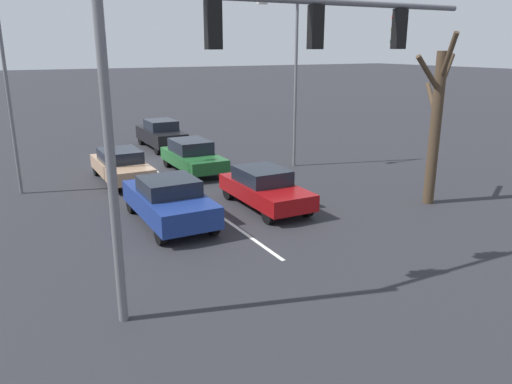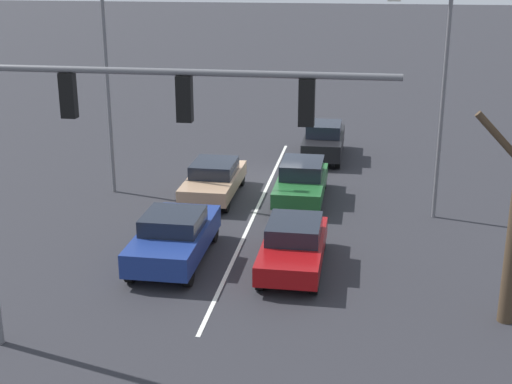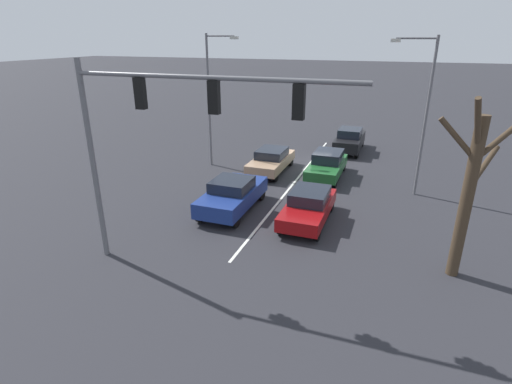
{
  "view_description": "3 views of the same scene",
  "coord_description": "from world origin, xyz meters",
  "px_view_note": "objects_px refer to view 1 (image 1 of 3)",
  "views": [
    {
      "loc": [
        6.6,
        23.51,
        5.64
      ],
      "look_at": [
        -0.85,
        9.52,
        1.03
      ],
      "focal_mm": 35.0,
      "sensor_mm": 36.0,
      "label": 1
    },
    {
      "loc": [
        -3.79,
        27.73,
        8.82
      ],
      "look_at": [
        -0.5,
        6.72,
        1.79
      ],
      "focal_mm": 50.0,
      "sensor_mm": 36.0,
      "label": 2
    },
    {
      "loc": [
        -5.25,
        24.25,
        7.7
      ],
      "look_at": [
        0.5,
        8.54,
        1.16
      ],
      "focal_mm": 28.0,
      "sensor_mm": 36.0,
      "label": 3
    }
  ],
  "objects_px": {
    "traffic_signal_gantry": "(241,67)",
    "bare_tree_near": "(436,119)",
    "car_tan_midlane_second": "(121,165)",
    "car_black_leftlane_third": "(161,134)",
    "street_lamp_left_shoulder": "(292,72)",
    "car_maroon_leftlane_front": "(265,188)",
    "car_navy_midlane_front": "(169,200)",
    "car_darkgreen_leftlane_second": "(193,156)",
    "street_lamp_right_shoulder": "(12,77)"
  },
  "relations": [
    {
      "from": "traffic_signal_gantry",
      "to": "bare_tree_near",
      "type": "xyz_separation_m",
      "value": [
        -9.33,
        -3.03,
        -2.07
      ]
    },
    {
      "from": "car_maroon_leftlane_front",
      "to": "street_lamp_right_shoulder",
      "type": "distance_m",
      "value": 10.43
    },
    {
      "from": "car_navy_midlane_front",
      "to": "traffic_signal_gantry",
      "type": "xyz_separation_m",
      "value": [
        0.0,
        5.41,
        4.43
      ]
    },
    {
      "from": "street_lamp_right_shoulder",
      "to": "bare_tree_near",
      "type": "relative_size",
      "value": 1.28
    },
    {
      "from": "car_darkgreen_leftlane_second",
      "to": "traffic_signal_gantry",
      "type": "relative_size",
      "value": 0.47
    },
    {
      "from": "car_navy_midlane_front",
      "to": "bare_tree_near",
      "type": "height_order",
      "value": "bare_tree_near"
    },
    {
      "from": "street_lamp_left_shoulder",
      "to": "bare_tree_near",
      "type": "bearing_deg",
      "value": 100.94
    },
    {
      "from": "car_navy_midlane_front",
      "to": "car_maroon_leftlane_front",
      "type": "height_order",
      "value": "car_navy_midlane_front"
    },
    {
      "from": "car_black_leftlane_third",
      "to": "street_lamp_left_shoulder",
      "type": "height_order",
      "value": "street_lamp_left_shoulder"
    },
    {
      "from": "car_maroon_leftlane_front",
      "to": "car_tan_midlane_second",
      "type": "distance_m",
      "value": 7.16
    },
    {
      "from": "car_maroon_leftlane_front",
      "to": "car_black_leftlane_third",
      "type": "distance_m",
      "value": 12.44
    },
    {
      "from": "car_darkgreen_leftlane_second",
      "to": "street_lamp_right_shoulder",
      "type": "xyz_separation_m",
      "value": [
        7.16,
        0.17,
        3.8
      ]
    },
    {
      "from": "street_lamp_left_shoulder",
      "to": "bare_tree_near",
      "type": "xyz_separation_m",
      "value": [
        -1.45,
        7.52,
        -1.37
      ]
    },
    {
      "from": "car_darkgreen_leftlane_second",
      "to": "car_tan_midlane_second",
      "type": "height_order",
      "value": "car_darkgreen_leftlane_second"
    },
    {
      "from": "car_maroon_leftlane_front",
      "to": "car_darkgreen_leftlane_second",
      "type": "bearing_deg",
      "value": -86.69
    },
    {
      "from": "car_black_leftlane_third",
      "to": "street_lamp_left_shoulder",
      "type": "distance_m",
      "value": 9.21
    },
    {
      "from": "car_maroon_leftlane_front",
      "to": "car_black_leftlane_third",
      "type": "relative_size",
      "value": 0.96
    },
    {
      "from": "car_darkgreen_leftlane_second",
      "to": "car_tan_midlane_second",
      "type": "distance_m",
      "value": 3.36
    },
    {
      "from": "car_navy_midlane_front",
      "to": "street_lamp_left_shoulder",
      "type": "distance_m",
      "value": 10.11
    },
    {
      "from": "street_lamp_right_shoulder",
      "to": "street_lamp_left_shoulder",
      "type": "xyz_separation_m",
      "value": [
        -11.77,
        1.02,
        -0.04
      ]
    },
    {
      "from": "street_lamp_left_shoulder",
      "to": "bare_tree_near",
      "type": "distance_m",
      "value": 7.78
    },
    {
      "from": "traffic_signal_gantry",
      "to": "street_lamp_left_shoulder",
      "type": "relative_size",
      "value": 1.18
    },
    {
      "from": "car_navy_midlane_front",
      "to": "bare_tree_near",
      "type": "bearing_deg",
      "value": 165.68
    },
    {
      "from": "traffic_signal_gantry",
      "to": "street_lamp_right_shoulder",
      "type": "bearing_deg",
      "value": -71.38
    },
    {
      "from": "car_black_leftlane_third",
      "to": "traffic_signal_gantry",
      "type": "relative_size",
      "value": 0.49
    },
    {
      "from": "traffic_signal_gantry",
      "to": "street_lamp_left_shoulder",
      "type": "distance_m",
      "value": 13.18
    },
    {
      "from": "bare_tree_near",
      "to": "car_darkgreen_leftlane_second",
      "type": "bearing_deg",
      "value": -55.16
    },
    {
      "from": "car_navy_midlane_front",
      "to": "street_lamp_left_shoulder",
      "type": "xyz_separation_m",
      "value": [
        -7.87,
        -5.14,
        3.73
      ]
    },
    {
      "from": "car_maroon_leftlane_front",
      "to": "street_lamp_left_shoulder",
      "type": "relative_size",
      "value": 0.55
    },
    {
      "from": "car_black_leftlane_third",
      "to": "traffic_signal_gantry",
      "type": "distance_m",
      "value": 18.79
    },
    {
      "from": "car_navy_midlane_front",
      "to": "traffic_signal_gantry",
      "type": "relative_size",
      "value": 0.49
    },
    {
      "from": "car_black_leftlane_third",
      "to": "street_lamp_left_shoulder",
      "type": "xyz_separation_m",
      "value": [
        -4.16,
        7.34,
        3.69
      ]
    },
    {
      "from": "car_darkgreen_leftlane_second",
      "to": "car_tan_midlane_second",
      "type": "xyz_separation_m",
      "value": [
        3.36,
        0.17,
        -0.04
      ]
    },
    {
      "from": "car_maroon_leftlane_front",
      "to": "car_black_leftlane_third",
      "type": "xyz_separation_m",
      "value": [
        -0.08,
        -12.44,
        0.1
      ]
    },
    {
      "from": "car_darkgreen_leftlane_second",
      "to": "bare_tree_near",
      "type": "height_order",
      "value": "bare_tree_near"
    },
    {
      "from": "car_navy_midlane_front",
      "to": "bare_tree_near",
      "type": "distance_m",
      "value": 9.91
    },
    {
      "from": "car_navy_midlane_front",
      "to": "car_darkgreen_leftlane_second",
      "type": "distance_m",
      "value": 7.12
    },
    {
      "from": "car_darkgreen_leftlane_second",
      "to": "traffic_signal_gantry",
      "type": "distance_m",
      "value": 12.97
    },
    {
      "from": "car_maroon_leftlane_front",
      "to": "traffic_signal_gantry",
      "type": "height_order",
      "value": "traffic_signal_gantry"
    },
    {
      "from": "car_navy_midlane_front",
      "to": "car_tan_midlane_second",
      "type": "bearing_deg",
      "value": -89.12
    },
    {
      "from": "car_tan_midlane_second",
      "to": "car_navy_midlane_front",
      "type": "bearing_deg",
      "value": 90.88
    },
    {
      "from": "car_tan_midlane_second",
      "to": "street_lamp_left_shoulder",
      "type": "bearing_deg",
      "value": 172.72
    },
    {
      "from": "car_black_leftlane_third",
      "to": "street_lamp_right_shoulder",
      "type": "height_order",
      "value": "street_lamp_right_shoulder"
    },
    {
      "from": "car_darkgreen_leftlane_second",
      "to": "car_tan_midlane_second",
      "type": "relative_size",
      "value": 0.99
    },
    {
      "from": "car_black_leftlane_third",
      "to": "street_lamp_right_shoulder",
      "type": "distance_m",
      "value": 10.57
    },
    {
      "from": "car_tan_midlane_second",
      "to": "bare_tree_near",
      "type": "height_order",
      "value": "bare_tree_near"
    },
    {
      "from": "traffic_signal_gantry",
      "to": "car_tan_midlane_second",
      "type": "bearing_deg",
      "value": -89.55
    },
    {
      "from": "car_tan_midlane_second",
      "to": "traffic_signal_gantry",
      "type": "relative_size",
      "value": 0.48
    },
    {
      "from": "car_maroon_leftlane_front",
      "to": "street_lamp_right_shoulder",
      "type": "height_order",
      "value": "street_lamp_right_shoulder"
    },
    {
      "from": "car_darkgreen_leftlane_second",
      "to": "car_maroon_leftlane_front",
      "type": "bearing_deg",
      "value": 93.31
    }
  ]
}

